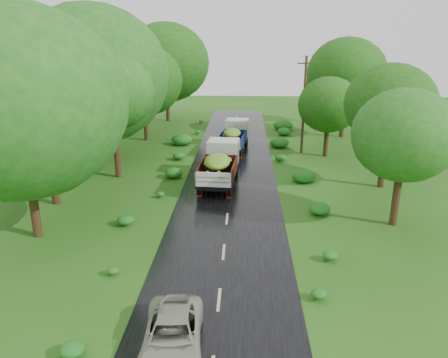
# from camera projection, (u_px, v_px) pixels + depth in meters

# --- Properties ---
(ground) EXTENTS (120.00, 120.00, 0.00)m
(ground) POSITION_uv_depth(u_px,v_px,m) (219.00, 300.00, 17.39)
(ground) COLOR #234E10
(ground) RESTS_ON ground
(road) EXTENTS (6.50, 80.00, 0.02)m
(road) POSITION_uv_depth(u_px,v_px,m) (225.00, 243.00, 22.12)
(road) COLOR black
(road) RESTS_ON ground
(road_lines) EXTENTS (0.12, 69.60, 0.00)m
(road_lines) POSITION_uv_depth(u_px,v_px,m) (225.00, 234.00, 23.06)
(road_lines) COLOR #BFB78C
(road_lines) RESTS_ON road
(truck_near) EXTENTS (2.72, 6.54, 2.69)m
(truck_near) POSITION_uv_depth(u_px,v_px,m) (220.00, 163.00, 30.43)
(truck_near) COLOR black
(truck_near) RESTS_ON ground
(truck_far) EXTENTS (2.80, 6.11, 2.48)m
(truck_far) POSITION_uv_depth(u_px,v_px,m) (234.00, 135.00, 39.32)
(truck_far) COLOR black
(truck_far) RESTS_ON ground
(car) EXTENTS (2.26, 4.36, 1.17)m
(car) POSITION_uv_depth(u_px,v_px,m) (173.00, 335.00, 14.43)
(car) COLOR #A7A794
(car) RESTS_ON road
(utility_pole) EXTENTS (1.46, 0.23, 8.35)m
(utility_pole) POSITION_uv_depth(u_px,v_px,m) (304.00, 104.00, 37.40)
(utility_pole) COLOR #382616
(utility_pole) RESTS_ON ground
(trees_left) EXTENTS (7.70, 36.33, 9.48)m
(trees_left) POSITION_uv_depth(u_px,v_px,m) (112.00, 77.00, 35.86)
(trees_left) COLOR black
(trees_left) RESTS_ON ground
(trees_right) EXTENTS (6.53, 32.44, 8.10)m
(trees_right) POSITION_uv_depth(u_px,v_px,m) (353.00, 93.00, 36.37)
(trees_right) COLOR black
(trees_right) RESTS_ON ground
(shrubs) EXTENTS (11.90, 44.00, 0.70)m
(shrubs) POSITION_uv_depth(u_px,v_px,m) (230.00, 180.00, 30.54)
(shrubs) COLOR #155816
(shrubs) RESTS_ON ground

